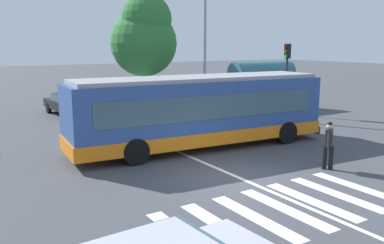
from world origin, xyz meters
TOP-DOWN VIEW (x-y plane):
  - ground_plane at (0.00, 0.00)m, footprint 160.00×160.00m
  - city_transit_bus at (1.36, 4.12)m, footprint 11.48×3.47m
  - pedestrian_crossing_street at (3.44, -0.93)m, footprint 0.48×0.45m
  - parked_car_black at (-1.05, 15.44)m, footprint 2.03×4.58m
  - parked_car_charcoal at (1.59, 15.49)m, footprint 1.92×4.52m
  - parked_car_white at (4.35, 15.34)m, footprint 1.95×4.54m
  - traffic_light_far_corner at (10.60, 8.32)m, footprint 0.33×0.32m
  - bus_stop_shelter at (10.74, 10.73)m, footprint 4.84×1.54m
  - twin_arm_street_lamp at (6.55, 11.45)m, footprint 4.15×0.32m
  - background_tree_right at (5.20, 17.25)m, footprint 4.84×4.84m
  - crosswalk_painted_stripes at (-0.41, -2.72)m, footprint 6.73×3.28m
  - lane_center_line at (0.19, 2.00)m, footprint 0.16×24.00m

SIDE VIEW (x-z plane):
  - ground_plane at x=0.00m, z-range 0.00..0.00m
  - lane_center_line at x=0.19m, z-range 0.00..0.01m
  - crosswalk_painted_stripes at x=-0.41m, z-range 0.00..0.01m
  - parked_car_black at x=-1.05m, z-range 0.09..1.44m
  - parked_car_charcoal at x=1.59m, z-range 0.09..1.44m
  - parked_car_white at x=4.35m, z-range 0.09..1.44m
  - pedestrian_crossing_street at x=3.44m, z-range 0.11..1.83m
  - city_transit_bus at x=1.36m, z-range 0.06..3.12m
  - bus_stop_shelter at x=10.74m, z-range 0.79..4.04m
  - traffic_light_far_corner at x=10.60m, z-range 0.77..5.18m
  - background_tree_right at x=5.20m, z-range 0.97..8.93m
  - twin_arm_street_lamp at x=6.55m, z-range 1.03..10.51m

